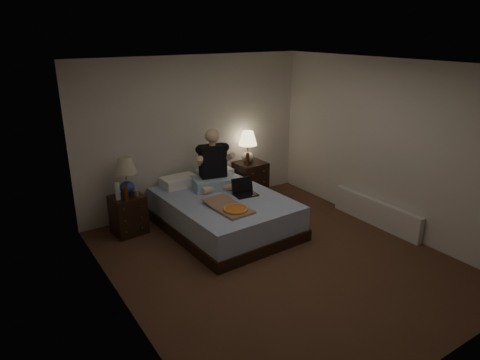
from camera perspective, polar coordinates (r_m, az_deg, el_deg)
floor at (r=5.76m, az=4.99°, el=-10.55°), size 4.00×4.50×0.00m
ceiling at (r=4.99m, az=5.86°, el=15.09°), size 4.00×4.50×0.00m
wall_back at (r=7.07m, az=-6.02°, el=6.14°), size 4.00×0.00×2.50m
wall_front at (r=3.88m, az=26.57°, el=-7.55°), size 4.00×0.00×2.50m
wall_left at (r=4.36m, az=-15.77°, el=-3.21°), size 0.00×4.50×2.50m
wall_right at (r=6.63m, az=19.13°, el=4.25°), size 0.00×4.50×2.50m
bed at (r=6.46m, az=-2.15°, el=-4.39°), size 1.63×2.12×0.51m
nightstand_left at (r=6.52m, az=-14.66°, el=-4.49°), size 0.49×0.45×0.59m
nightstand_right at (r=7.61m, az=1.39°, el=-0.02°), size 0.52×0.47×0.66m
lamp_left at (r=6.41m, az=-14.95°, el=0.57°), size 0.39×0.39×0.56m
lamp_right at (r=7.43m, az=1.04°, el=4.42°), size 0.41×0.41×0.56m
water_bottle at (r=6.27m, az=-16.01°, el=-1.47°), size 0.07×0.07×0.25m
soda_can at (r=6.35m, az=-13.68°, el=-1.70°), size 0.07×0.07×0.10m
beer_bottle_left at (r=6.20m, az=-14.95°, el=-1.71°), size 0.06×0.06×0.23m
beer_bottle_right at (r=7.31m, az=1.02°, el=2.81°), size 0.06×0.06×0.23m
person at (r=6.61m, az=-3.54°, el=2.82°), size 0.76×0.65×0.93m
laptop at (r=6.38m, az=0.76°, el=-1.04°), size 0.37×0.32×0.24m
pizza_box at (r=5.82m, az=-0.60°, el=-4.00°), size 0.45×0.78×0.08m
radiator at (r=6.93m, az=17.63°, el=-4.16°), size 0.10×1.60×0.40m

